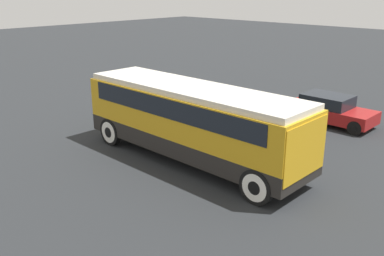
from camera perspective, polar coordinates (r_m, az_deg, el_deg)
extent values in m
plane|color=#26282B|center=(17.18, 0.00, -4.32)|extent=(120.00, 120.00, 0.00)
cube|color=black|center=(16.87, 0.00, -1.64)|extent=(9.85, 2.56, 0.69)
cube|color=gold|center=(16.51, 0.00, 2.11)|extent=(9.85, 2.56, 1.61)
cube|color=black|center=(16.40, 0.00, 3.43)|extent=(8.67, 2.60, 0.72)
cube|color=silver|center=(16.27, 0.00, 5.21)|extent=(9.65, 2.35, 0.22)
cube|color=gold|center=(13.88, 14.38, -2.71)|extent=(0.36, 2.46, 1.84)
cylinder|color=black|center=(13.82, 8.62, -7.74)|extent=(1.20, 0.28, 1.20)
cylinder|color=silver|center=(13.82, 8.62, -7.74)|extent=(0.93, 0.30, 0.93)
cylinder|color=black|center=(13.82, 8.62, -7.74)|extent=(0.46, 0.32, 0.46)
cylinder|color=black|center=(15.63, 13.63, -4.87)|extent=(1.20, 0.28, 1.20)
cylinder|color=silver|center=(15.63, 13.63, -4.87)|extent=(0.93, 0.30, 0.93)
cylinder|color=black|center=(15.63, 13.63, -4.87)|extent=(0.46, 0.32, 0.46)
cylinder|color=black|center=(18.96, -10.76, -0.49)|extent=(1.20, 0.28, 1.20)
cylinder|color=silver|center=(18.96, -10.76, -0.49)|extent=(0.93, 0.30, 0.93)
cylinder|color=black|center=(18.96, -10.76, -0.49)|extent=(0.46, 0.32, 0.46)
cylinder|color=black|center=(20.32, -5.43, 1.05)|extent=(1.20, 0.28, 1.20)
cylinder|color=silver|center=(20.32, -5.43, 1.05)|extent=(0.93, 0.30, 0.93)
cylinder|color=black|center=(20.32, -5.43, 1.05)|extent=(0.46, 0.32, 0.46)
cube|color=black|center=(22.83, 2.57, 2.86)|extent=(4.40, 1.74, 0.56)
cube|color=black|center=(22.80, 2.26, 4.34)|extent=(2.29, 1.56, 0.59)
cylinder|color=black|center=(21.24, 4.72, 1.04)|extent=(0.64, 0.22, 0.64)
cylinder|color=black|center=(21.24, 4.72, 1.04)|extent=(0.24, 0.26, 0.24)
cylinder|color=black|center=(22.42, 7.24, 1.90)|extent=(0.64, 0.22, 0.64)
cylinder|color=black|center=(22.42, 7.24, 1.90)|extent=(0.24, 0.26, 0.24)
cylinder|color=black|center=(23.51, -1.91, 2.82)|extent=(0.64, 0.22, 0.64)
cylinder|color=black|center=(23.51, -1.91, 2.82)|extent=(0.24, 0.26, 0.24)
cylinder|color=black|center=(24.58, 0.69, 3.52)|extent=(0.64, 0.22, 0.64)
cylinder|color=black|center=(24.58, 0.69, 3.52)|extent=(0.24, 0.26, 0.24)
cube|color=maroon|center=(22.66, 17.85, 1.96)|extent=(4.42, 1.88, 0.61)
cube|color=black|center=(22.58, 17.60, 3.52)|extent=(2.30, 1.70, 0.59)
cylinder|color=black|center=(21.30, 20.90, -0.02)|extent=(0.69, 0.22, 0.69)
cylinder|color=black|center=(21.30, 20.90, -0.02)|extent=(0.26, 0.26, 0.26)
cylinder|color=black|center=(22.83, 22.62, 0.96)|extent=(0.69, 0.22, 0.69)
cylinder|color=black|center=(22.83, 22.62, 0.96)|extent=(0.26, 0.26, 0.26)
cylinder|color=black|center=(22.77, 12.96, 1.89)|extent=(0.69, 0.22, 0.69)
cylinder|color=black|center=(22.77, 12.96, 1.89)|extent=(0.26, 0.26, 0.26)
cylinder|color=black|center=(24.20, 15.07, 2.70)|extent=(0.69, 0.22, 0.69)
cylinder|color=black|center=(24.20, 15.07, 2.70)|extent=(0.26, 0.26, 0.26)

